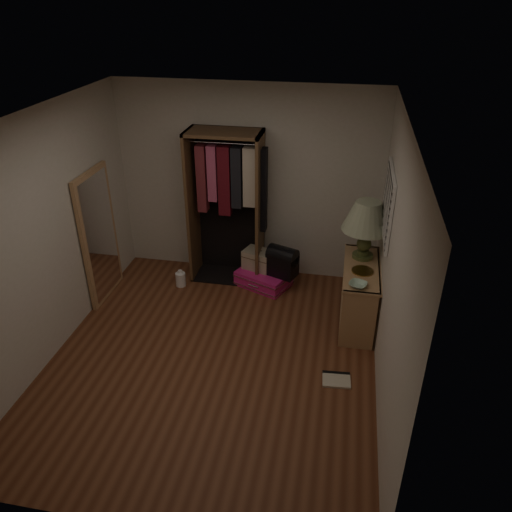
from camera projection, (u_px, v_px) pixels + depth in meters
name	position (u px, v px, depth m)	size (l,w,h in m)	color
ground	(213.00, 358.00, 5.50)	(4.00, 4.00, 0.00)	#5D2F1A
room_walls	(216.00, 235.00, 4.80)	(3.52, 4.02, 2.60)	beige
console_bookshelf	(359.00, 291.00, 5.95)	(0.42, 1.12, 0.75)	#AD7F54
open_wardrobe	(229.00, 194.00, 6.46)	(1.02, 0.50, 2.05)	brown
floor_mirror	(99.00, 236.00, 6.22)	(0.06, 0.80, 1.70)	tan
pink_suitcase	(264.00, 278.00, 6.78)	(0.82, 0.72, 0.21)	#D81A76
train_case	(258.00, 259.00, 6.75)	(0.46, 0.38, 0.28)	tan
black_bag	(282.00, 261.00, 6.55)	(0.44, 0.37, 0.42)	black
table_lamp	(367.00, 217.00, 5.71)	(0.62, 0.62, 0.71)	#455026
brass_tray	(362.00, 271.00, 5.66)	(0.32, 0.32, 0.01)	olive
ceramic_bowl	(358.00, 285.00, 5.37)	(0.19, 0.19, 0.05)	#AACCB2
white_jug	(181.00, 279.00, 6.76)	(0.16, 0.16, 0.24)	white
floor_book	(336.00, 379.00, 5.19)	(0.30, 0.25, 0.03)	beige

